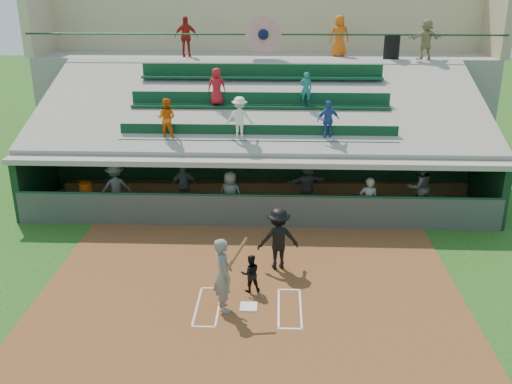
{
  "coord_description": "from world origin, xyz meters",
  "views": [
    {
      "loc": [
        0.68,
        -12.35,
        7.71
      ],
      "look_at": [
        0.04,
        3.5,
        1.8
      ],
      "focal_mm": 40.0,
      "sensor_mm": 36.0,
      "label": 1
    }
  ],
  "objects_px": {
    "batter_at_plate": "(223,274)",
    "water_cooler": "(86,189)",
    "white_table": "(88,203)",
    "home_plate": "(249,307)",
    "catcher": "(250,273)",
    "trash_bin": "(392,47)"
  },
  "relations": [
    {
      "from": "batter_at_plate",
      "to": "water_cooler",
      "type": "distance_m",
      "value": 8.19
    },
    {
      "from": "white_table",
      "to": "catcher",
      "type": "bearing_deg",
      "value": -50.79
    },
    {
      "from": "trash_bin",
      "to": "water_cooler",
      "type": "bearing_deg",
      "value": -151.58
    },
    {
      "from": "white_table",
      "to": "water_cooler",
      "type": "distance_m",
      "value": 0.53
    },
    {
      "from": "batter_at_plate",
      "to": "water_cooler",
      "type": "xyz_separation_m",
      "value": [
        -5.39,
        6.16,
        -0.11
      ]
    },
    {
      "from": "catcher",
      "to": "white_table",
      "type": "xyz_separation_m",
      "value": [
        -6.0,
        5.27,
        -0.19
      ]
    },
    {
      "from": "water_cooler",
      "to": "trash_bin",
      "type": "bearing_deg",
      "value": 28.42
    },
    {
      "from": "batter_at_plate",
      "to": "water_cooler",
      "type": "bearing_deg",
      "value": 131.19
    },
    {
      "from": "catcher",
      "to": "water_cooler",
      "type": "xyz_separation_m",
      "value": [
        -6.02,
        5.26,
        0.34
      ]
    },
    {
      "from": "catcher",
      "to": "water_cooler",
      "type": "height_order",
      "value": "water_cooler"
    },
    {
      "from": "home_plate",
      "to": "trash_bin",
      "type": "xyz_separation_m",
      "value": [
        5.35,
        12.21,
        5.06
      ]
    },
    {
      "from": "batter_at_plate",
      "to": "catcher",
      "type": "relative_size",
      "value": 1.88
    },
    {
      "from": "home_plate",
      "to": "catcher",
      "type": "bearing_deg",
      "value": 89.59
    },
    {
      "from": "catcher",
      "to": "batter_at_plate",
      "type": "bearing_deg",
      "value": 42.24
    },
    {
      "from": "white_table",
      "to": "water_cooler",
      "type": "relative_size",
      "value": 1.66
    },
    {
      "from": "trash_bin",
      "to": "catcher",
      "type": "bearing_deg",
      "value": -115.11
    },
    {
      "from": "home_plate",
      "to": "trash_bin",
      "type": "height_order",
      "value": "trash_bin"
    },
    {
      "from": "white_table",
      "to": "trash_bin",
      "type": "relative_size",
      "value": 0.73
    },
    {
      "from": "water_cooler",
      "to": "white_table",
      "type": "bearing_deg",
      "value": 35.62
    },
    {
      "from": "home_plate",
      "to": "white_table",
      "type": "height_order",
      "value": "white_table"
    },
    {
      "from": "home_plate",
      "to": "water_cooler",
      "type": "xyz_separation_m",
      "value": [
        -6.01,
        6.06,
        0.85
      ]
    },
    {
      "from": "catcher",
      "to": "trash_bin",
      "type": "bearing_deg",
      "value": -128.21
    }
  ]
}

